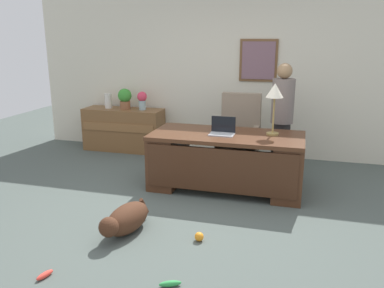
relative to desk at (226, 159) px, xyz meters
The scene contains 15 objects.
ground_plane 1.00m from the desk, 108.13° to the right, with size 12.00×12.00×0.00m, color #4C5651.
back_wall 1.99m from the desk, 99.10° to the left, with size 7.00×0.16×2.70m.
desk is the anchor object (origin of this frame).
credenza 2.54m from the desk, 146.89° to the left, with size 1.42×0.50×0.75m.
armchair 0.89m from the desk, 88.15° to the left, with size 0.60×0.59×1.16m.
person_standing 1.13m from the desk, 50.98° to the left, with size 0.32×0.32×1.63m.
dog_lying 1.72m from the desk, 116.76° to the right, with size 0.42×0.78×0.30m.
laptop 0.40m from the desk, behind, with size 0.32×0.22×0.22m.
desk_lamp 1.06m from the desk, 15.04° to the left, with size 0.22×0.22×0.67m.
vase_with_flowers 2.30m from the desk, 141.64° to the left, with size 0.17×0.17×0.32m.
vase_empty 2.82m from the desk, 150.02° to the left, with size 0.12×0.12×0.26m, color silver.
potted_plant 2.56m from the desk, 146.28° to the left, with size 0.24×0.24×0.36m.
dog_toy_ball 1.52m from the desk, 89.35° to the right, with size 0.09×0.09×0.09m, color orange.
dog_toy_bone 2.70m from the desk, 114.23° to the right, with size 0.17×0.05×0.05m, color #E53F33.
dog_toy_plush 2.30m from the desk, 90.61° to the right, with size 0.19×0.05×0.05m, color green.
Camera 1 is at (1.19, -4.08, 1.99)m, focal length 36.98 mm.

